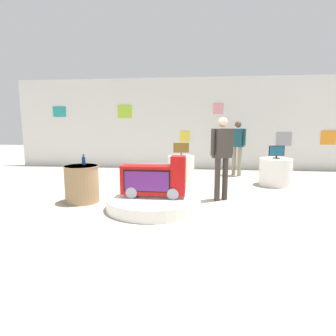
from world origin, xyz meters
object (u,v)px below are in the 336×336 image
Objects in this scene: display_pedestal_left_rear at (181,168)px; shopper_browsing_rear at (222,152)px; side_table_round at (82,183)px; main_display_pedestal at (154,202)px; tv_on_center_rear at (277,152)px; shopper_browsing_near_truck at (237,144)px; tv_on_left_rear at (181,149)px; display_pedestal_center_rear at (275,172)px; novelty_firetruck_tv at (155,180)px; bottle_on_side_table at (84,161)px.

display_pedestal_left_rear is 0.43× the size of shopper_browsing_rear.
shopper_browsing_rear is at bearing 9.01° from side_table_round.
main_display_pedestal is 4.42× the size of tv_on_center_rear.
display_pedestal_left_rear is 0.44× the size of shopper_browsing_near_truck.
display_pedestal_left_rear is at bearing 116.23° from shopper_browsing_rear.
side_table_round reaches higher than main_display_pedestal.
main_display_pedestal is 2.37× the size of side_table_round.
tv_on_left_rear is 2.56m from tv_on_center_rear.
tv_on_left_rear is at bearing -149.79° from shopper_browsing_near_truck.
tv_on_left_rear is 0.62× the size of side_table_round.
tv_on_center_rear is (-0.00, -0.00, 0.54)m from display_pedestal_center_rear.
novelty_firetruck_tv is 0.70× the size of shopper_browsing_rear.
bottle_on_side_table is (-1.90, -2.35, 0.50)m from display_pedestal_left_rear.
display_pedestal_center_rear is 2.37m from shopper_browsing_rear.
tv_on_center_rear is (2.54, -0.34, 0.54)m from display_pedestal_left_rear.
display_pedestal_center_rear is 0.54m from tv_on_center_rear.
side_table_round reaches higher than display_pedestal_center_rear.
novelty_firetruck_tv is 3.74m from display_pedestal_center_rear.
main_display_pedestal is 3.80× the size of tv_on_left_rear.
novelty_firetruck_tv reaches higher than display_pedestal_center_rear.
tv_on_left_rear is 0.57× the size of display_pedestal_center_rear.
tv_on_center_rear is 2.27m from shopper_browsing_rear.
display_pedestal_left_rear is 2.56m from display_pedestal_center_rear.
main_display_pedestal is 4.32m from shopper_browsing_near_truck.
shopper_browsing_rear is at bearing -63.71° from tv_on_left_rear.
tv_on_left_rear reaches higher than side_table_round.
bottle_on_side_table is at bearing -128.97° from tv_on_left_rear.
side_table_round is at bearing -170.99° from shopper_browsing_rear.
tv_on_left_rear is 1.16× the size of tv_on_center_rear.
novelty_firetruck_tv is 1.60× the size of side_table_round.
shopper_browsing_rear reaches higher than tv_on_center_rear.
shopper_browsing_near_truck reaches higher than bottle_on_side_table.
main_display_pedestal is 2.75m from display_pedestal_left_rear.
tv_on_left_rear is at bearing 172.64° from display_pedestal_center_rear.
tv_on_center_rear is 1.84× the size of bottle_on_side_table.
bottle_on_side_table reaches higher than display_pedestal_left_rear.
display_pedestal_left_rear is at bearing 82.40° from main_display_pedestal.
shopper_browsing_rear is at bearing -133.22° from tv_on_center_rear.
novelty_firetruck_tv is at bearing -15.91° from main_display_pedestal.
display_pedestal_left_rear is 2.06m from shopper_browsing_near_truck.
tv_on_left_rear is 0.28× the size of shopper_browsing_near_truck.
main_display_pedestal is at bearing 164.09° from novelty_firetruck_tv.
display_pedestal_center_rear is (2.54, -0.33, 0.00)m from display_pedestal_left_rear.
bottle_on_side_table is (-1.54, 0.36, 0.75)m from main_display_pedestal.
side_table_round is at bearing -136.45° from shopper_browsing_near_truck.
shopper_browsing_rear is (1.34, 0.72, 0.92)m from main_display_pedestal.
shopper_browsing_near_truck is (1.70, 0.99, 0.08)m from tv_on_left_rear.
side_table_round is (-1.92, -2.45, -0.53)m from tv_on_left_rear.
main_display_pedestal is 1.78m from shopper_browsing_rear.
shopper_browsing_near_truck is at bearing 60.90° from main_display_pedestal.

